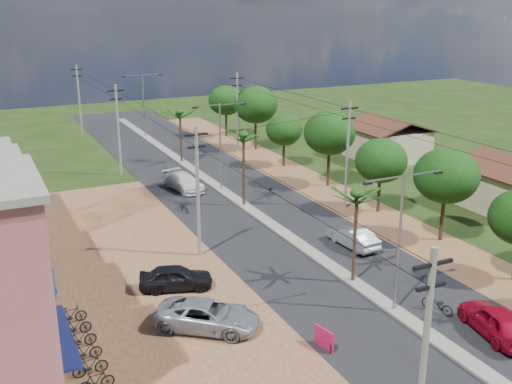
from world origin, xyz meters
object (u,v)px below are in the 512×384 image
(car_white_far, at_px, (184,182))
(moto_rider_east, at_px, (437,305))
(parked_scooter_row, at_px, (93,373))
(car_silver_mid, at_px, (353,237))
(roadside_sign, at_px, (324,339))
(car_red_near, at_px, (496,321))
(car_parked_dark, at_px, (176,278))
(car_parked_silver, at_px, (208,316))

(car_white_far, relative_size, moto_rider_east, 2.72)
(moto_rider_east, bearing_deg, parked_scooter_row, -24.01)
(car_silver_mid, xyz_separation_m, moto_rider_east, (-1.19, -9.84, -0.22))
(roadside_sign, height_order, parked_scooter_row, roadside_sign)
(car_red_near, relative_size, moto_rider_east, 2.51)
(car_silver_mid, relative_size, car_parked_dark, 1.00)
(car_parked_silver, height_order, parked_scooter_row, car_parked_silver)
(car_silver_mid, height_order, car_parked_silver, car_parked_silver)
(moto_rider_east, relative_size, roadside_sign, 1.43)
(car_white_far, bearing_deg, parked_scooter_row, -126.73)
(car_parked_silver, bearing_deg, roadside_sign, -95.69)
(car_parked_silver, bearing_deg, car_red_near, -80.53)
(car_red_near, bearing_deg, car_white_far, -67.28)
(car_parked_dark, distance_m, roadside_sign, 10.44)
(car_silver_mid, relative_size, roadside_sign, 3.30)
(car_parked_dark, bearing_deg, car_parked_silver, -161.48)
(car_red_near, bearing_deg, moto_rider_east, -59.76)
(car_silver_mid, height_order, roadside_sign, car_silver_mid)
(car_red_near, height_order, moto_rider_east, car_red_near)
(car_red_near, bearing_deg, car_silver_mid, -79.05)
(car_parked_dark, height_order, parked_scooter_row, car_parked_dark)
(roadside_sign, bearing_deg, car_parked_silver, 125.84)
(car_white_far, bearing_deg, moto_rider_east, -89.05)
(car_parked_silver, xyz_separation_m, car_parked_dark, (-0.03, 5.12, -0.02))
(car_parked_silver, xyz_separation_m, parked_scooter_row, (-6.38, -2.12, -0.26))
(moto_rider_east, height_order, roadside_sign, roadside_sign)
(car_silver_mid, xyz_separation_m, roadside_sign, (-8.76, -10.19, -0.17))
(car_silver_mid, xyz_separation_m, car_white_far, (-6.25, 17.90, 0.03))
(parked_scooter_row, bearing_deg, car_red_near, -14.17)
(car_parked_silver, relative_size, car_parked_dark, 1.26)
(car_red_near, xyz_separation_m, car_white_far, (-6.13, 30.87, -0.06))
(car_white_far, relative_size, car_parked_dark, 1.18)
(car_parked_silver, bearing_deg, car_parked_dark, 38.06)
(parked_scooter_row, bearing_deg, car_white_far, 62.67)
(car_white_far, xyz_separation_m, car_parked_silver, (-7.02, -23.82, 0.02))
(car_parked_silver, height_order, car_parked_dark, car_parked_silver)
(car_red_near, height_order, parked_scooter_row, car_red_near)
(moto_rider_east, relative_size, parked_scooter_row, 0.15)
(car_red_near, xyz_separation_m, car_silver_mid, (0.12, 12.97, -0.09))
(car_white_far, bearing_deg, roadside_sign, -104.50)
(car_parked_dark, distance_m, parked_scooter_row, 9.64)
(car_white_far, distance_m, roadside_sign, 28.20)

